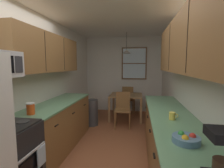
% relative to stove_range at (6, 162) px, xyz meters
% --- Properties ---
extents(ground_plane, '(12.00, 12.00, 0.00)m').
position_rel_stove_range_xyz_m(ground_plane, '(0.99, 1.55, -0.47)').
color(ground_plane, brown).
extents(wall_left, '(0.10, 9.00, 2.55)m').
position_rel_stove_range_xyz_m(wall_left, '(-0.36, 1.55, 0.80)').
color(wall_left, silver).
rests_on(wall_left, ground).
extents(wall_right, '(0.10, 9.00, 2.55)m').
position_rel_stove_range_xyz_m(wall_right, '(2.34, 1.55, 0.80)').
color(wall_right, silver).
rests_on(wall_right, ground).
extents(wall_back, '(4.40, 0.10, 2.55)m').
position_rel_stove_range_xyz_m(wall_back, '(0.99, 4.20, 0.80)').
color(wall_back, silver).
rests_on(wall_back, ground).
extents(ceiling_slab, '(4.40, 9.00, 0.08)m').
position_rel_stove_range_xyz_m(ceiling_slab, '(0.99, 1.55, 2.12)').
color(ceiling_slab, white).
extents(stove_range, '(0.66, 0.61, 1.10)m').
position_rel_stove_range_xyz_m(stove_range, '(0.00, 0.00, 0.00)').
color(stove_range, black).
rests_on(stove_range, ground).
extents(counter_left, '(0.64, 2.02, 0.90)m').
position_rel_stove_range_xyz_m(counter_left, '(-0.01, 1.31, -0.02)').
color(counter_left, brown).
rests_on(counter_left, ground).
extents(upper_cabinets_left, '(0.33, 2.10, 0.69)m').
position_rel_stove_range_xyz_m(upper_cabinets_left, '(-0.15, 1.26, 1.35)').
color(upper_cabinets_left, brown).
extents(counter_right, '(0.64, 3.26, 0.90)m').
position_rel_stove_range_xyz_m(counter_right, '(1.99, 0.65, -0.02)').
color(counter_right, brown).
rests_on(counter_right, ground).
extents(upper_cabinets_right, '(0.33, 2.94, 0.74)m').
position_rel_stove_range_xyz_m(upper_cabinets_right, '(2.13, 0.60, 1.40)').
color(upper_cabinets_right, brown).
extents(dining_table, '(0.94, 0.87, 0.73)m').
position_rel_stove_range_xyz_m(dining_table, '(1.16, 3.28, 0.15)').
color(dining_table, olive).
rests_on(dining_table, ground).
extents(dining_chair_near, '(0.42, 0.42, 0.90)m').
position_rel_stove_range_xyz_m(dining_chair_near, '(1.12, 2.63, 0.03)').
color(dining_chair_near, brown).
rests_on(dining_chair_near, ground).
extents(dining_chair_far, '(0.44, 0.44, 0.90)m').
position_rel_stove_range_xyz_m(dining_chair_far, '(1.18, 3.92, 0.03)').
color(dining_chair_far, brown).
rests_on(dining_chair_far, ground).
extents(pendant_light, '(0.26, 0.26, 0.61)m').
position_rel_stove_range_xyz_m(pendant_light, '(1.16, 3.28, 1.52)').
color(pendant_light, black).
extents(back_window, '(0.84, 0.05, 1.08)m').
position_rel_stove_range_xyz_m(back_window, '(1.36, 4.13, 1.19)').
color(back_window, brown).
extents(trash_bin, '(0.33, 0.33, 0.69)m').
position_rel_stove_range_xyz_m(trash_bin, '(0.29, 2.59, -0.12)').
color(trash_bin, '#3F3F42').
rests_on(trash_bin, ground).
extents(storage_canister, '(0.11, 0.11, 0.17)m').
position_rel_stove_range_xyz_m(storage_canister, '(-0.01, 0.50, 0.51)').
color(storage_canister, '#D84C19').
rests_on(storage_canister, counter_left).
extents(dish_towel, '(0.02, 0.16, 0.24)m').
position_rel_stove_range_xyz_m(dish_towel, '(0.35, 0.15, 0.03)').
color(dish_towel, silver).
extents(mug_by_coffeemaker, '(0.12, 0.08, 0.10)m').
position_rel_stove_range_xyz_m(mug_by_coffeemaker, '(1.96, 0.58, 0.48)').
color(mug_by_coffeemaker, '#E5CC4C').
rests_on(mug_by_coffeemaker, counter_right).
extents(fruit_bowl, '(0.25, 0.25, 0.09)m').
position_rel_stove_range_xyz_m(fruit_bowl, '(1.95, -0.08, 0.47)').
color(fruit_bowl, '#597F9E').
rests_on(fruit_bowl, counter_right).
extents(table_serving_bowl, '(0.19, 0.19, 0.06)m').
position_rel_stove_range_xyz_m(table_serving_bowl, '(1.04, 3.28, 0.29)').
color(table_serving_bowl, silver).
rests_on(table_serving_bowl, dining_table).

